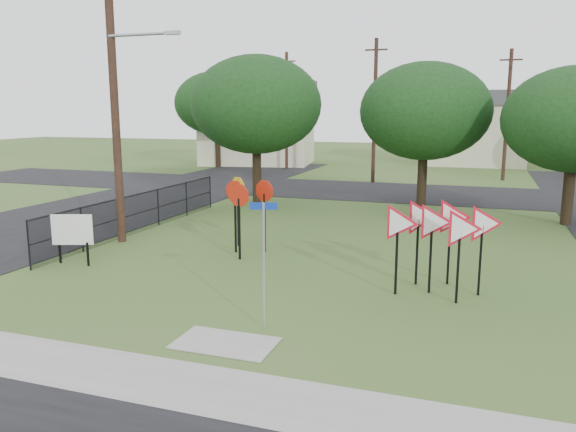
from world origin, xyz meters
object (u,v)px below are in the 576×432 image
object	(u,v)px
stop_sign_cluster	(244,199)
info_board	(72,231)
street_name_sign	(264,257)
yield_sign_cluster	(440,226)

from	to	relation	value
stop_sign_cluster	info_board	world-z (taller)	stop_sign_cluster
info_board	street_name_sign	bearing A→B (deg)	-21.37
street_name_sign	info_board	xyz separation A→B (m)	(-7.29, 2.85, -0.56)
yield_sign_cluster	info_board	xyz separation A→B (m)	(-10.55, -0.88, -0.71)
yield_sign_cluster	info_board	distance (m)	10.61
street_name_sign	yield_sign_cluster	xyz separation A→B (m)	(3.27, 3.73, 0.15)
street_name_sign	stop_sign_cluster	xyz separation A→B (m)	(-3.02, 5.93, 0.20)
street_name_sign	stop_sign_cluster	bearing A→B (deg)	117.02
street_name_sign	stop_sign_cluster	distance (m)	6.66
stop_sign_cluster	street_name_sign	bearing A→B (deg)	-62.98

